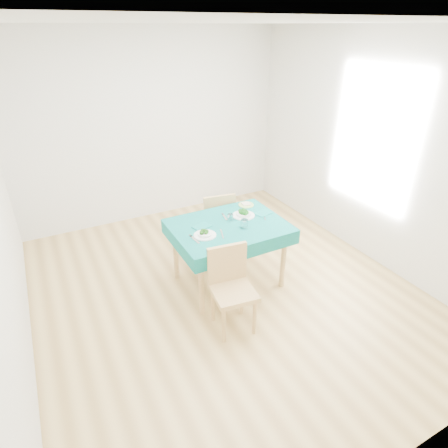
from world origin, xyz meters
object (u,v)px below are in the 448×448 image
table (229,254)px  chair_near (234,287)px  bowl_near (205,233)px  side_plate (246,205)px  chair_far (215,215)px  bowl_far (244,213)px

table → chair_near: 0.76m
bowl_near → side_plate: size_ratio=1.26×
bowl_near → chair_far: bearing=57.3°
bowl_far → table: bearing=-156.5°
table → side_plate: side_plate is taller
bowl_near → bowl_far: bowl_far is taller
bowl_near → bowl_far: bearing=19.5°
side_plate → table: bearing=-141.0°
table → bowl_near: size_ratio=5.21×
chair_far → side_plate: chair_far is taller
chair_far → bowl_far: 0.69m
bowl_near → bowl_far: (0.58, 0.21, 0.00)m
table → side_plate: (0.42, 0.34, 0.38)m
bowl_far → chair_near: bearing=-125.6°
chair_far → chair_near: bearing=79.0°
chair_near → bowl_near: (-0.02, 0.58, 0.30)m
table → chair_near: bearing=-114.8°
chair_near → side_plate: (0.74, 1.02, 0.27)m
chair_near → side_plate: bearing=61.7°
chair_near → side_plate: chair_near is taller
table → bowl_far: 0.50m
chair_far → side_plate: 0.52m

